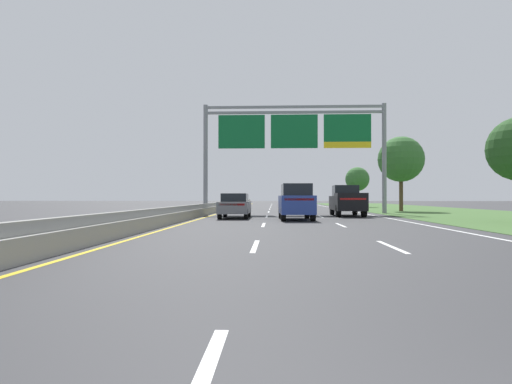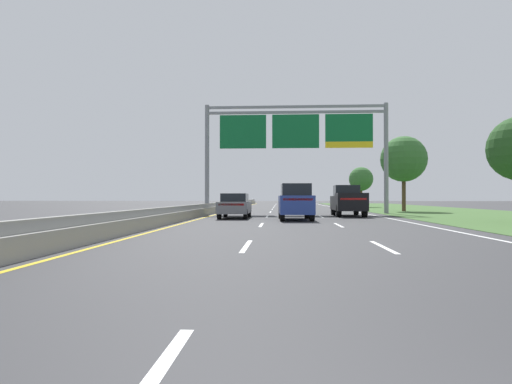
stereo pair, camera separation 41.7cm
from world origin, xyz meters
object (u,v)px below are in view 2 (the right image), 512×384
(overhead_sign_gantry, at_px, (296,136))
(roadside_tree_mid, at_px, (404,159))
(car_white_centre_lane_sedan, at_px, (293,203))
(roadside_tree_far, at_px, (361,179))
(car_grey_left_lane_sedan, at_px, (235,205))
(car_blue_centre_lane_suv, at_px, (295,201))
(pickup_truck_black, at_px, (348,201))

(overhead_sign_gantry, distance_m, roadside_tree_mid, 11.72)
(car_white_centre_lane_sedan, xyz_separation_m, roadside_tree_far, (9.60, 18.16, 2.91))
(car_white_centre_lane_sedan, height_order, roadside_tree_far, roadside_tree_far)
(car_grey_left_lane_sedan, xyz_separation_m, roadside_tree_mid, (14.39, 13.61, 4.07))
(overhead_sign_gantry, distance_m, car_blue_centre_lane_suv, 11.30)
(roadside_tree_mid, bearing_deg, car_white_centre_lane_sedan, -175.88)
(car_grey_left_lane_sedan, relative_size, roadside_tree_mid, 0.63)
(overhead_sign_gantry, relative_size, roadside_tree_far, 2.81)
(car_blue_centre_lane_suv, height_order, roadside_tree_mid, roadside_tree_mid)
(car_white_centre_lane_sedan, distance_m, roadside_tree_far, 20.75)
(car_blue_centre_lane_suv, height_order, roadside_tree_far, roadside_tree_far)
(roadside_tree_mid, bearing_deg, overhead_sign_gantry, -151.89)
(pickup_truck_black, bearing_deg, overhead_sign_gantry, 39.30)
(pickup_truck_black, bearing_deg, roadside_tree_mid, -32.72)
(overhead_sign_gantry, xyz_separation_m, pickup_truck_black, (3.55, -4.52, -5.31))
(overhead_sign_gantry, relative_size, roadside_tree_mid, 2.14)
(overhead_sign_gantry, height_order, roadside_tree_far, overhead_sign_gantry)
(roadside_tree_mid, height_order, roadside_tree_far, roadside_tree_mid)
(car_grey_left_lane_sedan, distance_m, roadside_tree_far, 34.01)
(overhead_sign_gantry, bearing_deg, roadside_tree_far, 67.48)
(overhead_sign_gantry, relative_size, pickup_truck_black, 2.77)
(car_white_centre_lane_sedan, bearing_deg, overhead_sign_gantry, -177.43)
(car_white_centre_lane_sedan, bearing_deg, roadside_tree_far, -26.66)
(car_blue_centre_lane_suv, bearing_deg, roadside_tree_mid, -36.03)
(roadside_tree_mid, bearing_deg, car_grey_left_lane_sedan, -136.59)
(roadside_tree_far, bearing_deg, car_grey_left_lane_sedan, -113.71)
(overhead_sign_gantry, bearing_deg, pickup_truck_black, -51.86)
(car_grey_left_lane_sedan, xyz_separation_m, car_white_centre_lane_sedan, (4.02, 12.86, 0.00))
(overhead_sign_gantry, height_order, roadside_tree_mid, overhead_sign_gantry)
(overhead_sign_gantry, relative_size, car_grey_left_lane_sedan, 3.42)
(car_blue_centre_lane_suv, relative_size, car_grey_left_lane_sedan, 1.08)
(pickup_truck_black, bearing_deg, roadside_tree_far, -11.08)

